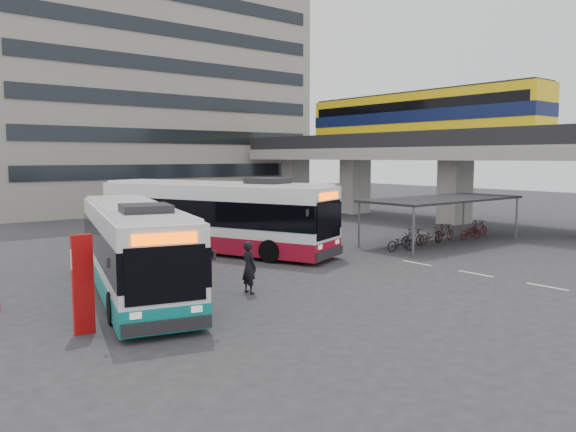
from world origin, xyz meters
TOP-DOWN VIEW (x-y plane):
  - ground at (0.00, 0.00)m, footprint 120.00×120.00m
  - viaduct at (17.00, 11.79)m, footprint 8.00×32.00m
  - bike_shelter at (8.47, 3.00)m, footprint 10.00×4.00m
  - office_block at (6.00, 36.00)m, footprint 30.00×15.00m
  - road_markings at (2.50, -3.00)m, footprint 0.15×7.60m
  - bus_main at (-2.91, 8.61)m, footprint 7.30×13.05m
  - bus_teal at (-9.83, 2.83)m, footprint 5.42×11.67m
  - pedestrian at (-6.71, 0.18)m, footprint 0.48×0.70m
  - sign_totem_south at (-12.83, -0.72)m, footprint 0.59×0.21m

SIDE VIEW (x-z plane):
  - ground at x=0.00m, z-range 0.00..0.00m
  - road_markings at x=2.50m, z-range 0.00..0.01m
  - pedestrian at x=-6.71m, z-range 0.00..1.87m
  - sign_totem_south at x=-12.83m, z-range 0.04..2.78m
  - bike_shelter at x=8.47m, z-range 0.17..2.71m
  - bus_teal at x=-9.83m, z-range -0.12..3.26m
  - bus_main at x=-2.91m, z-range -0.14..3.69m
  - viaduct at x=17.00m, z-range 1.39..11.07m
  - office_block at x=6.00m, z-range 0.00..25.00m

